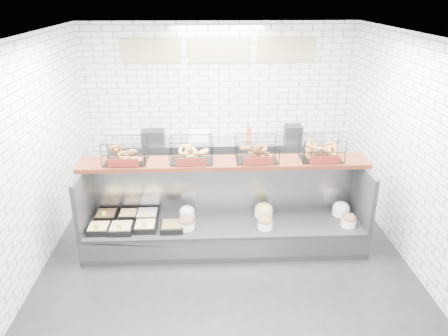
{
  "coord_description": "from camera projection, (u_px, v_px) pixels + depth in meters",
  "views": [
    {
      "loc": [
        -0.25,
        -5.22,
        3.52
      ],
      "look_at": [
        -0.01,
        0.45,
        1.18
      ],
      "focal_mm": 35.0,
      "sensor_mm": 36.0,
      "label": 1
    }
  ],
  "objects": [
    {
      "name": "display_case",
      "position": [
        223.0,
        225.0,
        6.37
      ],
      "size": [
        4.0,
        0.9,
        1.2
      ],
      "color": "black",
      "rests_on": "ground"
    },
    {
      "name": "room_shell",
      "position": [
        224.0,
        104.0,
        5.94
      ],
      "size": [
        5.02,
        5.51,
        3.01
      ],
      "color": "white",
      "rests_on": "ground"
    },
    {
      "name": "ground",
      "position": [
        226.0,
        257.0,
        6.17
      ],
      "size": [
        5.5,
        5.5,
        0.0
      ],
      "primitive_type": "plane",
      "color": "black",
      "rests_on": "ground"
    },
    {
      "name": "bagel_shelf",
      "position": [
        224.0,
        153.0,
        6.13
      ],
      "size": [
        4.1,
        0.5,
        0.4
      ],
      "color": "#40170D",
      "rests_on": "display_case"
    },
    {
      "name": "prep_counter",
      "position": [
        220.0,
        163.0,
        8.24
      ],
      "size": [
        4.0,
        0.6,
        1.2
      ],
      "color": "#93969B",
      "rests_on": "ground"
    }
  ]
}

